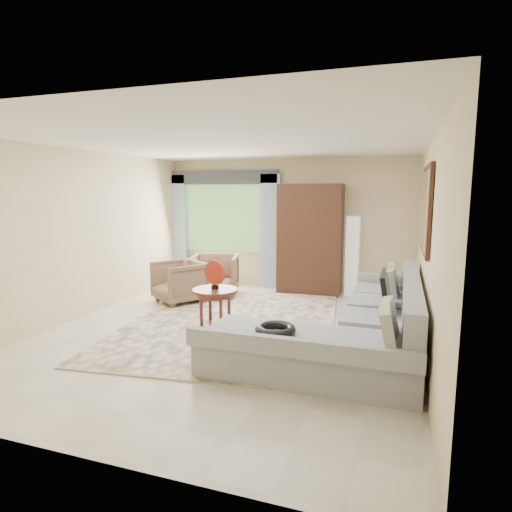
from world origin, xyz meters
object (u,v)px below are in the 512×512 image
(sectional_sofa, at_px, (361,330))
(potted_plant, at_px, (187,270))
(armchair_left, at_px, (179,282))
(coffee_table, at_px, (215,310))
(tv_screen, at_px, (386,291))
(armchair_right, at_px, (215,275))
(floor_lamp, at_px, (352,256))
(armoire, at_px, (310,239))

(sectional_sofa, relative_size, potted_plant, 6.40)
(sectional_sofa, xyz_separation_m, armchair_left, (-3.28, 1.43, 0.09))
(sectional_sofa, relative_size, coffee_table, 5.53)
(tv_screen, height_order, armchair_right, tv_screen)
(armchair_left, xyz_separation_m, floor_lamp, (2.84, 1.53, 0.38))
(armoire, relative_size, floor_lamp, 1.40)
(armoire, xyz_separation_m, floor_lamp, (0.80, 0.06, -0.30))
(sectional_sofa, bearing_deg, armchair_left, 156.44)
(sectional_sofa, distance_m, armchair_right, 3.55)
(tv_screen, relative_size, armoire, 0.35)
(armchair_right, relative_size, floor_lamp, 0.57)
(coffee_table, relative_size, floor_lamp, 0.42)
(coffee_table, distance_m, potted_plant, 3.51)
(armchair_left, bearing_deg, tv_screen, 17.16)
(potted_plant, xyz_separation_m, floor_lamp, (3.52, -0.06, 0.48))
(armchair_left, bearing_deg, sectional_sofa, 11.03)
(coffee_table, bearing_deg, armoire, 74.78)
(armchair_left, relative_size, potted_plant, 1.50)
(coffee_table, height_order, floor_lamp, floor_lamp)
(sectional_sofa, height_order, floor_lamp, floor_lamp)
(sectional_sofa, relative_size, armchair_left, 4.28)
(armoire, bearing_deg, floor_lamp, 4.29)
(coffee_table, bearing_deg, armchair_left, 134.28)
(sectional_sofa, bearing_deg, armoire, 113.06)
(armoire, bearing_deg, tv_screen, -59.83)
(sectional_sofa, relative_size, tv_screen, 4.68)
(coffee_table, distance_m, floor_lamp, 3.27)
(coffee_table, xyz_separation_m, potted_plant, (-1.96, 2.91, -0.06))
(coffee_table, bearing_deg, potted_plant, 124.04)
(potted_plant, relative_size, floor_lamp, 0.36)
(coffee_table, relative_size, armchair_right, 0.73)
(tv_screen, bearing_deg, floor_lamp, 104.85)
(tv_screen, relative_size, potted_plant, 1.37)
(armchair_right, height_order, floor_lamp, floor_lamp)
(coffee_table, height_order, armchair_left, armchair_left)
(tv_screen, distance_m, coffee_table, 2.30)
(tv_screen, distance_m, potted_plant, 5.03)
(coffee_table, bearing_deg, sectional_sofa, -3.19)
(tv_screen, height_order, potted_plant, tv_screen)
(armoire, bearing_deg, sectional_sofa, -66.94)
(potted_plant, bearing_deg, floor_lamp, -0.97)
(potted_plant, distance_m, floor_lamp, 3.55)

